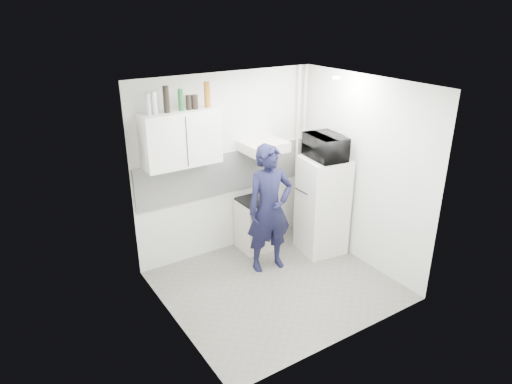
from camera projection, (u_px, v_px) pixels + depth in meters
floor at (276, 285)px, 5.99m from camera, size 2.80×2.80×0.00m
ceiling at (280, 85)px, 4.99m from camera, size 2.80×2.80×0.00m
wall_back at (227, 165)px, 6.46m from camera, size 2.80×0.00×2.80m
wall_left at (169, 222)px, 4.79m from camera, size 0.00×2.60×2.60m
wall_right at (362, 172)px, 6.19m from camera, size 0.00×2.60×2.60m
person at (269, 209)px, 6.08m from camera, size 0.71×0.52×1.77m
stove at (255, 225)px, 6.77m from camera, size 0.47×0.47×0.76m
fridge at (322, 205)px, 6.59m from camera, size 0.68×0.68×1.43m
stove_top at (255, 200)px, 6.62m from camera, size 0.46×0.46×0.03m
saucepan at (262, 196)px, 6.62m from camera, size 0.19×0.19×0.10m
microwave at (326, 147)px, 6.25m from camera, size 0.65×0.48×0.34m
bottle_a at (148, 104)px, 5.36m from camera, size 0.06×0.06×0.26m
bottle_b at (154, 103)px, 5.39m from camera, size 0.07×0.07×0.27m
bottle_c at (166, 99)px, 5.46m from camera, size 0.08×0.08×0.32m
bottle_d at (181, 100)px, 5.56m from camera, size 0.06×0.06×0.27m
canister_a at (189, 102)px, 5.63m from camera, size 0.07×0.07×0.18m
canister_b at (194, 102)px, 5.67m from camera, size 0.09×0.09×0.17m
bottle_e at (207, 95)px, 5.73m from camera, size 0.08×0.08×0.32m
upper_cabinet at (181, 138)px, 5.73m from camera, size 1.00×0.35×0.70m
range_hood at (263, 146)px, 6.38m from camera, size 0.60×0.50×0.14m
backsplash at (228, 172)px, 6.48m from camera, size 2.74×0.03×0.60m
pipe_a at (303, 152)px, 7.04m from camera, size 0.05×0.05×2.60m
pipe_b at (297, 153)px, 6.98m from camera, size 0.04×0.04×2.60m
ceiling_spot_fixture at (336, 78)px, 5.65m from camera, size 0.10×0.10×0.02m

